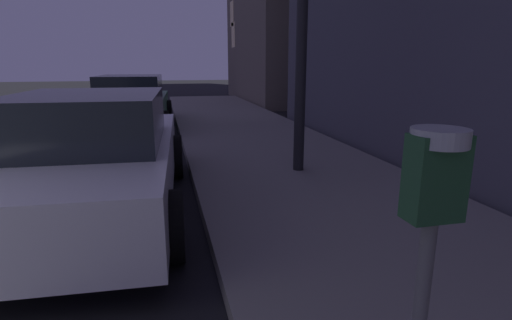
% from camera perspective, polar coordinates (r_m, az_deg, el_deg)
% --- Properties ---
extents(parking_meter, '(0.19, 0.19, 1.39)m').
position_cam_1_polar(parking_meter, '(1.52, 23.77, -8.46)').
color(parking_meter, '#59595B').
rests_on(parking_meter, sidewalk).
extents(car_white, '(2.11, 4.50, 1.43)m').
position_cam_1_polar(car_white, '(4.91, -22.13, 0.45)').
color(car_white, silver).
rests_on(car_white, ground).
extents(car_green, '(2.13, 4.35, 1.43)m').
position_cam_1_polar(car_green, '(10.96, -17.50, 7.75)').
color(car_green, '#19592D').
rests_on(car_green, ground).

